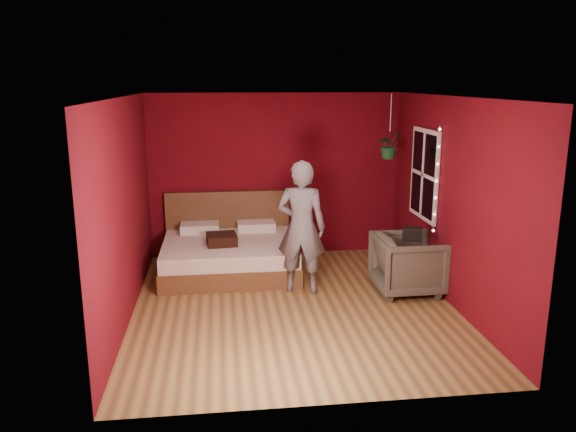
{
  "coord_description": "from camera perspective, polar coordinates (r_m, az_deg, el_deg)",
  "views": [
    {
      "loc": [
        -0.89,
        -6.59,
        2.8
      ],
      "look_at": [
        -0.02,
        0.4,
        1.08
      ],
      "focal_mm": 35.0,
      "sensor_mm": 36.0,
      "label": 1
    }
  ],
  "objects": [
    {
      "name": "window",
      "position": [
        8.12,
        13.65,
        4.13
      ],
      "size": [
        0.05,
        0.97,
        1.27
      ],
      "color": "white",
      "rests_on": "room_walls"
    },
    {
      "name": "throw_pillow",
      "position": [
        8.12,
        -6.74,
        -2.36
      ],
      "size": [
        0.45,
        0.45,
        0.15
      ],
      "primitive_type": "cube",
      "rotation": [
        0.0,
        0.0,
        0.09
      ],
      "color": "black",
      "rests_on": "bed"
    },
    {
      "name": "bed",
      "position": [
        8.44,
        -5.99,
        -3.73
      ],
      "size": [
        1.95,
        1.66,
        1.07
      ],
      "color": "brown",
      "rests_on": "ground"
    },
    {
      "name": "floor",
      "position": [
        7.22,
        0.58,
        -9.1
      ],
      "size": [
        4.5,
        4.5,
        0.0
      ],
      "primitive_type": "plane",
      "color": "olive",
      "rests_on": "ground"
    },
    {
      "name": "armchair",
      "position": [
        7.71,
        12.08,
        -4.78
      ],
      "size": [
        0.87,
        0.85,
        0.79
      ],
      "primitive_type": "imported",
      "rotation": [
        0.0,
        0.0,
        1.58
      ],
      "color": "#585845",
      "rests_on": "ground"
    },
    {
      "name": "hanging_plant",
      "position": [
        8.37,
        10.26,
        7.1
      ],
      "size": [
        0.41,
        0.37,
        0.93
      ],
      "color": "silver",
      "rests_on": "room_walls"
    },
    {
      "name": "room_walls",
      "position": [
        6.75,
        0.62,
        4.16
      ],
      "size": [
        4.04,
        4.54,
        2.62
      ],
      "color": "maroon",
      "rests_on": "ground"
    },
    {
      "name": "person",
      "position": [
        7.42,
        1.36,
        -1.16
      ],
      "size": [
        0.75,
        0.6,
        1.79
      ],
      "primitive_type": "imported",
      "rotation": [
        0.0,
        0.0,
        2.85
      ],
      "color": "slate",
      "rests_on": "ground"
    },
    {
      "name": "handbag",
      "position": [
        7.34,
        12.5,
        -1.8
      ],
      "size": [
        0.27,
        0.2,
        0.18
      ],
      "primitive_type": "cube",
      "rotation": [
        0.0,
        0.0,
        -0.33
      ],
      "color": "black",
      "rests_on": "armchair"
    },
    {
      "name": "fairy_lights",
      "position": [
        7.63,
        14.85,
        3.46
      ],
      "size": [
        0.04,
        0.04,
        1.45
      ],
      "color": "silver",
      "rests_on": "room_walls"
    }
  ]
}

